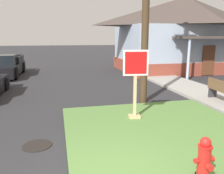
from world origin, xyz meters
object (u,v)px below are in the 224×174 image
fire_hydrant (204,160)px  street_bench (223,90)px  stop_sign (135,85)px  pickup_truck_black (4,67)px  manhole_cover (37,145)px

fire_hydrant → street_bench: (3.72, 4.21, 0.14)m
stop_sign → pickup_truck_black: size_ratio=0.41×
pickup_truck_black → stop_sign: bearing=-60.3°
manhole_cover → pickup_truck_black: bearing=104.5°
stop_sign → manhole_cover: size_ratio=3.05×
pickup_truck_black → street_bench: pickup_truck_black is taller
stop_sign → street_bench: bearing=12.1°
stop_sign → pickup_truck_black: stop_sign is taller
manhole_cover → stop_sign: bearing=22.0°
fire_hydrant → stop_sign: (-0.14, 3.39, 0.68)m
manhole_cover → street_bench: bearing=16.5°
stop_sign → street_bench: size_ratio=1.25×
fire_hydrant → street_bench: bearing=48.6°
fire_hydrant → pickup_truck_black: 14.82m
manhole_cover → pickup_truck_black: (-2.93, 11.35, 0.61)m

